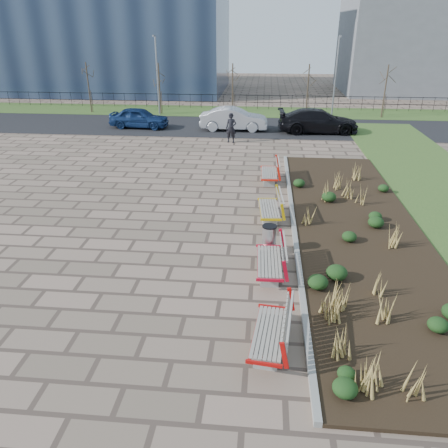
# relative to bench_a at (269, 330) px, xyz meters

# --- Properties ---
(ground) EXTENTS (120.00, 120.00, 0.00)m
(ground) POSITION_rel_bench_a_xyz_m (-3.00, 1.84, -0.50)
(ground) COLOR #82695A
(ground) RESTS_ON ground
(planting_bed) EXTENTS (4.50, 18.00, 0.10)m
(planting_bed) POSITION_rel_bench_a_xyz_m (3.25, 6.84, -0.45)
(planting_bed) COLOR black
(planting_bed) RESTS_ON ground
(planting_curb) EXTENTS (0.16, 18.00, 0.15)m
(planting_curb) POSITION_rel_bench_a_xyz_m (0.92, 6.84, -0.42)
(planting_curb) COLOR gray
(planting_curb) RESTS_ON ground
(grass_verge_far) EXTENTS (80.00, 5.00, 0.04)m
(grass_verge_far) POSITION_rel_bench_a_xyz_m (-3.00, 29.84, -0.48)
(grass_verge_far) COLOR #33511E
(grass_verge_far) RESTS_ON ground
(road) EXTENTS (80.00, 7.00, 0.02)m
(road) POSITION_rel_bench_a_xyz_m (-3.00, 23.84, -0.49)
(road) COLOR black
(road) RESTS_ON ground
(bench_a) EXTENTS (1.13, 2.19, 1.00)m
(bench_a) POSITION_rel_bench_a_xyz_m (0.00, 0.00, 0.00)
(bench_a) COLOR #BD0E0C
(bench_a) RESTS_ON ground
(bench_b) EXTENTS (0.95, 2.12, 1.00)m
(bench_b) POSITION_rel_bench_a_xyz_m (0.00, 3.30, 0.00)
(bench_b) COLOR red
(bench_b) RESTS_ON ground
(bench_c) EXTENTS (1.05, 2.16, 1.00)m
(bench_c) POSITION_rel_bench_a_xyz_m (0.00, 7.43, 0.00)
(bench_c) COLOR gold
(bench_c) RESTS_ON ground
(bench_d) EXTENTS (0.95, 2.12, 1.00)m
(bench_d) POSITION_rel_bench_a_xyz_m (0.00, 11.85, 0.00)
(bench_d) COLOR red
(bench_d) RESTS_ON ground
(litter_bin) EXTENTS (0.46, 0.46, 0.97)m
(litter_bin) POSITION_rel_bench_a_xyz_m (-0.01, 4.65, -0.02)
(litter_bin) COLOR #B2B2B7
(litter_bin) RESTS_ON ground
(pedestrian) EXTENTS (0.72, 0.53, 1.83)m
(pedestrian) POSITION_rel_bench_a_xyz_m (-2.40, 19.25, 0.42)
(pedestrian) COLOR black
(pedestrian) RESTS_ON ground
(car_blue) EXTENTS (4.30, 1.97, 1.43)m
(car_blue) POSITION_rel_bench_a_xyz_m (-9.32, 22.86, 0.24)
(car_blue) COLOR navy
(car_blue) RESTS_ON road
(car_silver) EXTENTS (4.72, 1.69, 1.55)m
(car_silver) POSITION_rel_bench_a_xyz_m (-2.48, 22.73, 0.30)
(car_silver) COLOR #A1A2A8
(car_silver) RESTS_ON road
(car_black) EXTENTS (5.58, 2.55, 1.58)m
(car_black) POSITION_rel_bench_a_xyz_m (3.34, 22.53, 0.31)
(car_black) COLOR black
(car_black) RESTS_ON road
(tree_a) EXTENTS (1.40, 1.40, 4.00)m
(tree_a) POSITION_rel_bench_a_xyz_m (-15.00, 28.34, 1.54)
(tree_a) COLOR #4C3D2D
(tree_a) RESTS_ON grass_verge_far
(tree_b) EXTENTS (1.40, 1.40, 4.00)m
(tree_b) POSITION_rel_bench_a_xyz_m (-9.00, 28.34, 1.54)
(tree_b) COLOR #4C3D2D
(tree_b) RESTS_ON grass_verge_far
(tree_c) EXTENTS (1.40, 1.40, 4.00)m
(tree_c) POSITION_rel_bench_a_xyz_m (-3.00, 28.34, 1.54)
(tree_c) COLOR #4C3D2D
(tree_c) RESTS_ON grass_verge_far
(tree_d) EXTENTS (1.40, 1.40, 4.00)m
(tree_d) POSITION_rel_bench_a_xyz_m (3.00, 28.34, 1.54)
(tree_d) COLOR #4C3D2D
(tree_d) RESTS_ON grass_verge_far
(tree_e) EXTENTS (1.40, 1.40, 4.00)m
(tree_e) POSITION_rel_bench_a_xyz_m (9.00, 28.34, 1.54)
(tree_e) COLOR #4C3D2D
(tree_e) RESTS_ON grass_verge_far
(lamp_west) EXTENTS (0.24, 0.60, 6.00)m
(lamp_west) POSITION_rel_bench_a_xyz_m (-9.00, 27.84, 2.54)
(lamp_west) COLOR gray
(lamp_west) RESTS_ON grass_verge_far
(lamp_east) EXTENTS (0.24, 0.60, 6.00)m
(lamp_east) POSITION_rel_bench_a_xyz_m (5.00, 27.84, 2.54)
(lamp_east) COLOR gray
(lamp_east) RESTS_ON grass_verge_far
(railing_fence) EXTENTS (44.00, 0.10, 1.20)m
(railing_fence) POSITION_rel_bench_a_xyz_m (-3.00, 31.34, 0.14)
(railing_fence) COLOR black
(railing_fence) RESTS_ON grass_verge_far
(building_glass) EXTENTS (40.00, 14.00, 15.00)m
(building_glass) POSITION_rel_bench_a_xyz_m (-25.00, 41.84, 7.00)
(building_glass) COLOR #192338
(building_glass) RESTS_ON ground
(building_grey) EXTENTS (18.00, 12.00, 10.00)m
(building_grey) POSITION_rel_bench_a_xyz_m (17.00, 43.84, 4.50)
(building_grey) COLOR slate
(building_grey) RESTS_ON ground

